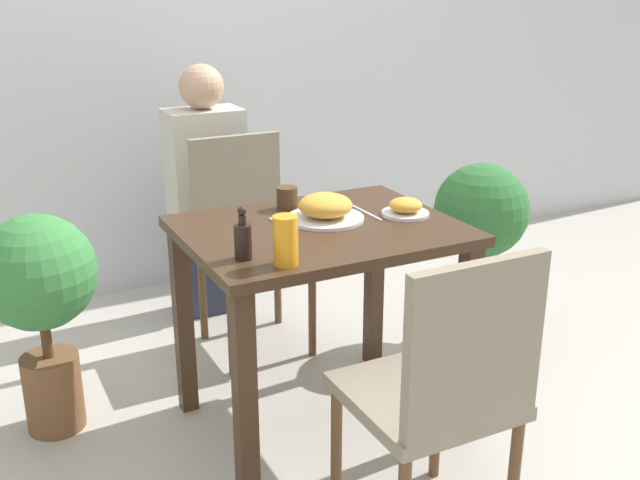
{
  "coord_description": "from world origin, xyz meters",
  "views": [
    {
      "loc": [
        -1.07,
        -2.1,
        1.52
      ],
      "look_at": [
        0.0,
        0.0,
        0.7
      ],
      "focal_mm": 42.0,
      "sensor_mm": 36.0,
      "label": 1
    }
  ],
  "objects_px": {
    "drink_cup": "(287,198)",
    "food_plate": "(325,208)",
    "chair_near": "(444,386)",
    "potted_plant_left": "(40,292)",
    "potted_plant_right": "(480,228)",
    "sauce_bottle": "(243,239)",
    "juice_glass": "(286,241)",
    "person_figure": "(207,193)",
    "chair_far": "(247,231)",
    "side_plate": "(405,208)"
  },
  "relations": [
    {
      "from": "chair_far",
      "to": "food_plate",
      "type": "xyz_separation_m",
      "value": [
        0.03,
        -0.67,
        0.28
      ]
    },
    {
      "from": "potted_plant_left",
      "to": "potted_plant_right",
      "type": "height_order",
      "value": "potted_plant_left"
    },
    {
      "from": "drink_cup",
      "to": "food_plate",
      "type": "bearing_deg",
      "value": -71.13
    },
    {
      "from": "side_plate",
      "to": "chair_near",
      "type": "bearing_deg",
      "value": -114.6
    },
    {
      "from": "person_figure",
      "to": "chair_far",
      "type": "bearing_deg",
      "value": -84.49
    },
    {
      "from": "drink_cup",
      "to": "potted_plant_left",
      "type": "xyz_separation_m",
      "value": [
        -0.84,
        0.17,
        -0.26
      ]
    },
    {
      "from": "chair_near",
      "to": "drink_cup",
      "type": "xyz_separation_m",
      "value": [
        -0.02,
        0.93,
        0.28
      ]
    },
    {
      "from": "juice_glass",
      "to": "chair_far",
      "type": "bearing_deg",
      "value": 74.96
    },
    {
      "from": "potted_plant_left",
      "to": "person_figure",
      "type": "distance_m",
      "value": 1.11
    },
    {
      "from": "sauce_bottle",
      "to": "potted_plant_right",
      "type": "bearing_deg",
      "value": 20.76
    },
    {
      "from": "chair_near",
      "to": "side_plate",
      "type": "height_order",
      "value": "chair_near"
    },
    {
      "from": "potted_plant_right",
      "to": "person_figure",
      "type": "height_order",
      "value": "person_figure"
    },
    {
      "from": "side_plate",
      "to": "potted_plant_left",
      "type": "bearing_deg",
      "value": 160.14
    },
    {
      "from": "juice_glass",
      "to": "potted_plant_left",
      "type": "height_order",
      "value": "juice_glass"
    },
    {
      "from": "chair_near",
      "to": "chair_far",
      "type": "bearing_deg",
      "value": -90.53
    },
    {
      "from": "juice_glass",
      "to": "potted_plant_left",
      "type": "bearing_deg",
      "value": 132.4
    },
    {
      "from": "drink_cup",
      "to": "potted_plant_right",
      "type": "xyz_separation_m",
      "value": [
        0.94,
        0.08,
        -0.28
      ]
    },
    {
      "from": "sauce_bottle",
      "to": "potted_plant_left",
      "type": "distance_m",
      "value": 0.82
    },
    {
      "from": "chair_near",
      "to": "food_plate",
      "type": "bearing_deg",
      "value": -92.96
    },
    {
      "from": "chair_near",
      "to": "side_plate",
      "type": "bearing_deg",
      "value": -114.6
    },
    {
      "from": "side_plate",
      "to": "potted_plant_right",
      "type": "relative_size",
      "value": 0.21
    },
    {
      "from": "juice_glass",
      "to": "person_figure",
      "type": "height_order",
      "value": "person_figure"
    },
    {
      "from": "sauce_bottle",
      "to": "potted_plant_left",
      "type": "bearing_deg",
      "value": 132.33
    },
    {
      "from": "drink_cup",
      "to": "potted_plant_left",
      "type": "height_order",
      "value": "drink_cup"
    },
    {
      "from": "side_plate",
      "to": "sauce_bottle",
      "type": "bearing_deg",
      "value": -167.53
    },
    {
      "from": "chair_near",
      "to": "sauce_bottle",
      "type": "relative_size",
      "value": 5.62
    },
    {
      "from": "drink_cup",
      "to": "potted_plant_right",
      "type": "height_order",
      "value": "drink_cup"
    },
    {
      "from": "juice_glass",
      "to": "side_plate",
      "type": "bearing_deg",
      "value": 23.35
    },
    {
      "from": "food_plate",
      "to": "chair_near",
      "type": "bearing_deg",
      "value": -92.96
    },
    {
      "from": "food_plate",
      "to": "potted_plant_right",
      "type": "relative_size",
      "value": 0.33
    },
    {
      "from": "juice_glass",
      "to": "sauce_bottle",
      "type": "bearing_deg",
      "value": 132.77
    },
    {
      "from": "food_plate",
      "to": "side_plate",
      "type": "distance_m",
      "value": 0.28
    },
    {
      "from": "side_plate",
      "to": "chair_far",
      "type": "bearing_deg",
      "value": 111.59
    },
    {
      "from": "food_plate",
      "to": "juice_glass",
      "type": "bearing_deg",
      "value": -132.33
    },
    {
      "from": "chair_far",
      "to": "food_plate",
      "type": "height_order",
      "value": "chair_far"
    },
    {
      "from": "chair_near",
      "to": "juice_glass",
      "type": "xyz_separation_m",
      "value": [
        -0.25,
        0.43,
        0.31
      ]
    },
    {
      "from": "drink_cup",
      "to": "chair_near",
      "type": "bearing_deg",
      "value": -88.67
    },
    {
      "from": "side_plate",
      "to": "potted_plant_right",
      "type": "bearing_deg",
      "value": 28.76
    },
    {
      "from": "sauce_bottle",
      "to": "potted_plant_right",
      "type": "height_order",
      "value": "sauce_bottle"
    },
    {
      "from": "chair_near",
      "to": "person_figure",
      "type": "bearing_deg",
      "value": -89.21
    },
    {
      "from": "food_plate",
      "to": "person_figure",
      "type": "bearing_deg",
      "value": 93.43
    },
    {
      "from": "chair_far",
      "to": "potted_plant_right",
      "type": "bearing_deg",
      "value": -24.62
    },
    {
      "from": "chair_far",
      "to": "side_plate",
      "type": "relative_size",
      "value": 5.46
    },
    {
      "from": "side_plate",
      "to": "potted_plant_left",
      "type": "relative_size",
      "value": 0.21
    },
    {
      "from": "food_plate",
      "to": "sauce_bottle",
      "type": "xyz_separation_m",
      "value": [
        -0.38,
        -0.22,
        0.02
      ]
    },
    {
      "from": "chair_near",
      "to": "sauce_bottle",
      "type": "distance_m",
      "value": 0.7
    },
    {
      "from": "chair_near",
      "to": "food_plate",
      "type": "distance_m",
      "value": 0.81
    },
    {
      "from": "chair_far",
      "to": "juice_glass",
      "type": "distance_m",
      "value": 1.08
    },
    {
      "from": "side_plate",
      "to": "person_figure",
      "type": "height_order",
      "value": "person_figure"
    },
    {
      "from": "chair_near",
      "to": "potted_plant_left",
      "type": "height_order",
      "value": "chair_near"
    }
  ]
}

